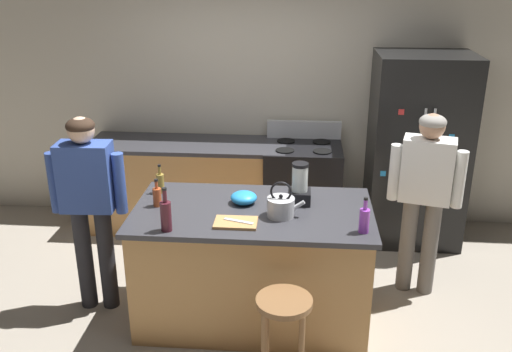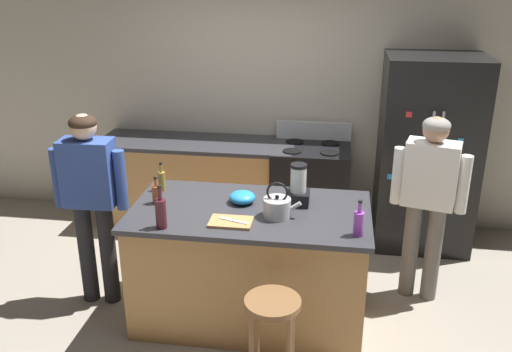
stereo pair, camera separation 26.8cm
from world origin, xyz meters
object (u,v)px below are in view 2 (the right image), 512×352
at_px(bottle_vinegar, 162,180).
at_px(cutting_board, 231,222).
at_px(bottle_cooking_sauce, 156,194).
at_px(mixing_bowl, 242,197).
at_px(refrigerator, 427,154).
at_px(person_by_island_left, 91,192).
at_px(stove_range, 310,190).
at_px(bottle_soda, 359,223).
at_px(bottle_wine, 161,212).
at_px(chef_knife, 234,221).
at_px(blender_appliance, 298,188).
at_px(tea_kettle, 277,207).
at_px(person_by_sink_right, 429,192).
at_px(bar_stool, 272,321).
at_px(kitchen_island, 250,264).

height_order(bottle_vinegar, cutting_board, bottle_vinegar).
relative_size(bottle_cooking_sauce, mixing_bowl, 1.07).
bearing_deg(refrigerator, person_by_island_left, -152.00).
height_order(stove_range, bottle_soda, bottle_soda).
bearing_deg(stove_range, bottle_soda, -77.36).
height_order(refrigerator, bottle_wine, refrigerator).
bearing_deg(refrigerator, chef_knife, -131.47).
xyz_separation_m(stove_range, blender_appliance, (-0.03, -1.37, 0.59)).
bearing_deg(stove_range, person_by_island_left, -137.91).
relative_size(bottle_vinegar, cutting_board, 0.79).
relative_size(refrigerator, blender_appliance, 5.80).
distance_m(bottle_soda, tea_kettle, 0.61).
bearing_deg(mixing_bowl, person_by_sink_right, 15.05).
relative_size(person_by_sink_right, bar_stool, 2.29).
xyz_separation_m(refrigerator, stove_range, (-1.10, 0.02, -0.45)).
xyz_separation_m(bottle_vinegar, mixing_bowl, (0.68, -0.15, -0.04)).
relative_size(bottle_cooking_sauce, chef_knife, 0.98).
distance_m(stove_range, cutting_board, 1.90).
xyz_separation_m(person_by_island_left, cutting_board, (1.17, -0.30, -0.03)).
xyz_separation_m(bar_stool, mixing_bowl, (-0.34, 0.89, 0.45)).
bearing_deg(mixing_bowl, stove_range, 72.32).
bearing_deg(person_by_sink_right, bottle_wine, -155.15).
bearing_deg(blender_appliance, bottle_wine, -149.05).
xyz_separation_m(bottle_soda, mixing_bowl, (-0.86, 0.42, -0.05)).
xyz_separation_m(person_by_sink_right, tea_kettle, (-1.14, -0.59, 0.06)).
height_order(person_by_sink_right, tea_kettle, person_by_sink_right).
relative_size(kitchen_island, bottle_wine, 5.63).
relative_size(stove_range, person_by_sink_right, 0.71).
distance_m(person_by_island_left, cutting_board, 1.20).
bearing_deg(kitchen_island, person_by_island_left, 177.95).
distance_m(person_by_sink_right, blender_appliance, 1.07).
xyz_separation_m(stove_range, bar_stool, (-0.11, -2.30, 0.05)).
xyz_separation_m(kitchen_island, bar_stool, (0.27, -0.78, 0.06)).
bearing_deg(person_by_island_left, bottle_wine, -31.54).
relative_size(bar_stool, bottle_soda, 2.66).
relative_size(kitchen_island, chef_knife, 8.08).
xyz_separation_m(person_by_sink_right, blender_appliance, (-1.01, -0.34, 0.12)).
height_order(stove_range, cutting_board, stove_range).
bearing_deg(blender_appliance, tea_kettle, -117.93).
height_order(person_by_sink_right, bar_stool, person_by_sink_right).
relative_size(stove_range, bottle_vinegar, 4.71).
distance_m(kitchen_island, cutting_board, 0.55).
bearing_deg(person_by_sink_right, refrigerator, 83.14).
relative_size(refrigerator, person_by_island_left, 1.16).
relative_size(kitchen_island, tea_kettle, 6.45).
relative_size(bottle_wine, cutting_board, 1.05).
bearing_deg(bottle_cooking_sauce, person_by_island_left, 175.98).
xyz_separation_m(bottle_vinegar, chef_knife, (0.68, -0.51, -0.06)).
relative_size(stove_range, tea_kettle, 4.03).
relative_size(kitchen_island, cutting_board, 5.93).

